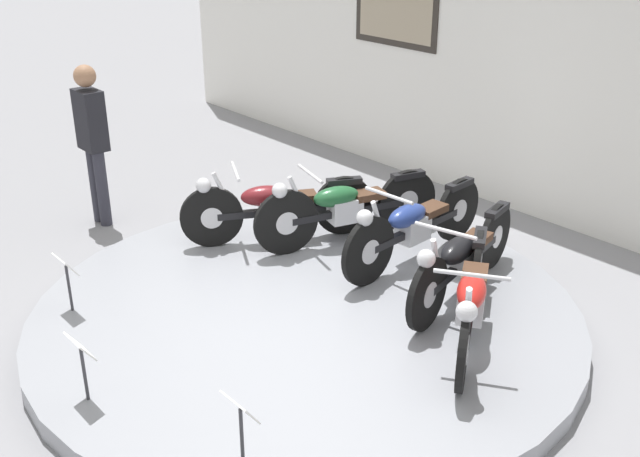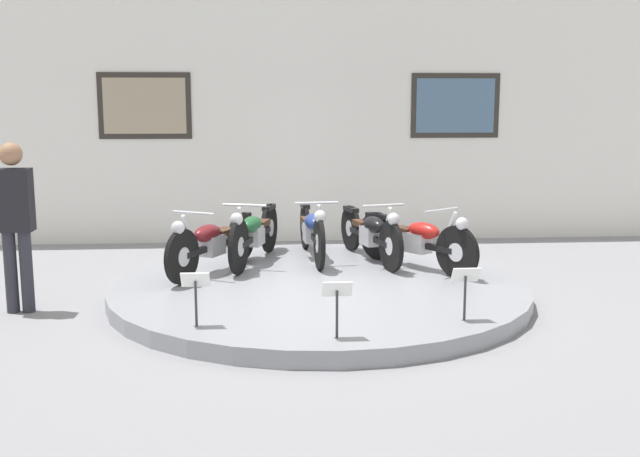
# 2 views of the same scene
# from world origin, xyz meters

# --- Properties ---
(ground_plane) EXTENTS (60.00, 60.00, 0.00)m
(ground_plane) POSITION_xyz_m (0.00, 0.00, 0.00)
(ground_plane) COLOR gray
(display_platform) EXTENTS (4.67, 4.67, 0.17)m
(display_platform) POSITION_xyz_m (0.00, 0.00, 0.09)
(display_platform) COLOR gray
(display_platform) RESTS_ON ground_plane
(back_wall) EXTENTS (14.00, 0.22, 3.86)m
(back_wall) POSITION_xyz_m (0.00, 3.59, 1.93)
(back_wall) COLOR white
(back_wall) RESTS_ON ground_plane
(motorcycle_maroon) EXTENTS (0.97, 1.77, 0.79)m
(motorcycle_maroon) POSITION_xyz_m (-1.24, 0.63, 0.55)
(motorcycle_maroon) COLOR black
(motorcycle_maroon) RESTS_ON display_platform
(motorcycle_green) EXTENTS (0.68, 1.95, 0.81)m
(motorcycle_green) POSITION_xyz_m (-0.74, 1.13, 0.57)
(motorcycle_green) COLOR black
(motorcycle_green) RESTS_ON display_platform
(motorcycle_blue) EXTENTS (0.54, 2.00, 0.80)m
(motorcycle_blue) POSITION_xyz_m (0.00, 1.31, 0.56)
(motorcycle_blue) COLOR black
(motorcycle_blue) RESTS_ON display_platform
(motorcycle_black) EXTENTS (0.64, 1.92, 0.79)m
(motorcycle_black) POSITION_xyz_m (0.74, 1.12, 0.55)
(motorcycle_black) COLOR black
(motorcycle_black) RESTS_ON display_platform
(motorcycle_red) EXTENTS (1.15, 1.66, 0.78)m
(motorcycle_red) POSITION_xyz_m (1.24, 0.63, 0.55)
(motorcycle_red) COLOR black
(motorcycle_red) RESTS_ON display_platform
(info_placard_front_left) EXTENTS (0.26, 0.11, 0.51)m
(info_placard_front_left) POSITION_xyz_m (-1.24, -1.55, 0.54)
(info_placard_front_left) COLOR #333338
(info_placard_front_left) RESTS_ON display_platform
(info_placard_front_centre) EXTENTS (0.26, 0.11, 0.51)m
(info_placard_front_centre) POSITION_xyz_m (0.00, -1.98, 0.54)
(info_placard_front_centre) COLOR #333338
(info_placard_front_centre) RESTS_ON display_platform
(info_placard_front_right) EXTENTS (0.26, 0.11, 0.51)m
(info_placard_front_right) POSITION_xyz_m (1.24, -1.55, 0.54)
(info_placard_front_right) COLOR #333338
(info_placard_front_right) RESTS_ON display_platform
(visitor_standing) EXTENTS (0.36, 0.23, 1.78)m
(visitor_standing) POSITION_xyz_m (-3.18, -0.34, 1.02)
(visitor_standing) COLOR #2D2D38
(visitor_standing) RESTS_ON ground_plane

